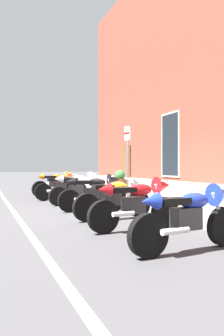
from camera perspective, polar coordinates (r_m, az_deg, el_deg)
The scene contains 12 objects.
ground_plane at distance 9.38m, azimuth 2.99°, elevation -7.36°, with size 140.00×140.00×0.00m, color #38383A.
sidewalk at distance 10.06m, azimuth 10.32°, elevation -6.40°, with size 26.59×2.83×0.16m, color gray.
lane_stripe at distance 8.52m, azimuth -17.03°, elevation -8.11°, with size 26.59×0.12×0.01m, color silver.
motorcycle_orange_sport at distance 13.37m, azimuth -9.82°, elevation -2.64°, with size 0.71×2.06×1.06m.
motorcycle_black_naked at distance 11.80m, azimuth -9.02°, elevation -3.48°, with size 0.62×1.99×0.95m.
motorcycle_white_sport at distance 10.39m, azimuth -5.85°, elevation -3.40°, with size 0.64×1.97×1.07m.
motorcycle_black_sport at distance 8.83m, azimuth -2.94°, elevation -4.11°, with size 0.62×1.99×1.05m.
motorcycle_yellow_naked at distance 7.42m, azimuth 0.42°, elevation -5.65°, with size 0.62×2.03×0.95m.
motorcycle_red_sport at distance 6.22m, azimuth 4.96°, elevation -5.98°, with size 0.62×2.04×1.03m.
motorcycle_blue_sport at distance 4.81m, azimuth 14.48°, elevation -8.06°, with size 0.62×2.04×0.99m.
parking_sign at distance 10.26m, azimuth 2.83°, elevation 2.93°, with size 0.36×0.07×2.43m.
barrel_planter at distance 12.39m, azimuth 1.46°, elevation -3.00°, with size 0.69×0.69×0.95m.
Camera 1 is at (8.39, -4.01, 1.23)m, focal length 33.64 mm.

